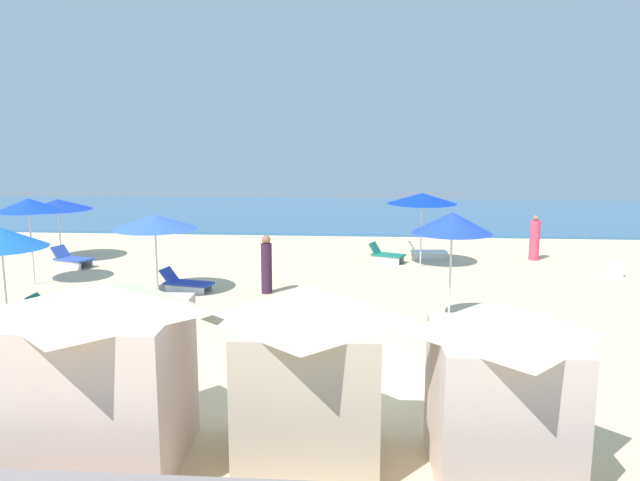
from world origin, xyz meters
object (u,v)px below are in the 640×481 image
Objects in this scene: umbrella_1 at (155,222)px; lounge_chair_4_0 at (71,259)px; lounge_chair_2_0 at (386,255)px; lounge_chair_2_1 at (426,252)px; beachgoer_2 at (535,239)px; lounge_chair_3_0 at (58,311)px; umbrella_4 at (58,204)px; cabana_0 at (104,372)px; umbrella_0 at (28,205)px; cabana_2 at (501,387)px; cooler_box_0 at (615,269)px; umbrella_3 at (1,238)px; umbrella_2 at (422,198)px; lounge_chair_1_0 at (185,283)px; umbrella_5 at (452,223)px; cabana_1 at (308,370)px; beachgoer_1 at (267,266)px.

umbrella_1 reaches higher than lounge_chair_4_0.
lounge_chair_2_0 is 0.90× the size of lounge_chair_4_0.
lounge_chair_2_1 is 0.89× the size of beachgoer_2.
umbrella_4 is at bearing 26.35° from lounge_chair_3_0.
umbrella_0 is (-6.45, 10.02, 1.08)m from cabana_0.
lounge_chair_2_0 is at bearing 93.04° from cabana_2.
cabana_0 is at bearing 133.82° from cooler_box_0.
lounge_chair_2_1 is (12.26, 4.71, -2.19)m from umbrella_0.
cabana_0 is at bearing -51.05° from umbrella_3.
lounge_chair_3_0 is at bearing -143.56° from umbrella_2.
umbrella_0 reaches higher than cooler_box_0.
lounge_chair_2_0 is 0.58× the size of umbrella_3.
lounge_chair_1_0 is 1.09× the size of lounge_chair_3_0.
lounge_chair_1_0 is at bearing 158.50° from umbrella_5.
lounge_chair_2_0 reaches higher than lounge_chair_2_1.
lounge_chair_1_0 is 0.58× the size of umbrella_5.
umbrella_2 is at bearing 28.89° from umbrella_1.
beachgoer_2 is at bearing 4.15° from umbrella_4.
beachgoer_2 reaches higher than cooler_box_0.
beachgoer_2 reaches higher than lounge_chair_1_0.
lounge_chair_2_1 is (2.98, 14.39, -1.08)m from cabana_1.
lounge_chair_2_0 is at bearing 49.44° from beachgoer_1.
lounge_chair_1_0 is at bearing -102.47° from lounge_chair_4_0.
umbrella_3 is at bearing -73.88° from umbrella_4.
umbrella_2 is 1.10× the size of umbrella_3.
umbrella_5 reaches higher than beachgoer_2.
umbrella_5 reaches higher than umbrella_0.
umbrella_2 is 1.89× the size of lounge_chair_2_0.
cabana_2 reaches higher than lounge_chair_3_0.
umbrella_4 is 19.10m from cooler_box_0.
cabana_2 is 0.95× the size of umbrella_2.
cabana_0 is 1.03× the size of cabana_1.
cabana_1 is at bearing 163.22° from lounge_chair_2_1.
beachgoer_1 reaches higher than cooler_box_0.
beachgoer_1 is at bearing -56.16° from lounge_chair_3_0.
umbrella_0 reaches higher than cabana_2.
umbrella_3 is at bearing -179.07° from umbrella_5.
beachgoer_1 is 11.27m from cooler_box_0.
umbrella_2 is 1.71× the size of lounge_chair_4_0.
cabana_2 is 1.03× the size of umbrella_1.
lounge_chair_1_0 is at bearing 149.40° from lounge_chair_2_0.
umbrella_1 is (-5.13, 8.76, 0.78)m from cabana_1.
umbrella_0 reaches higher than beachgoer_1.
umbrella_1 is 8.90m from umbrella_2.
lounge_chair_2_1 is 0.63× the size of umbrella_3.
cabana_0 is 1.97× the size of lounge_chair_2_0.
umbrella_5 is 1.70× the size of beachgoer_2.
cabana_0 is at bearing -75.87° from umbrella_1.
lounge_chair_4_0 is (-4.13, 3.35, -1.83)m from umbrella_1.
umbrella_3 is at bearing 143.28° from lounge_chair_1_0.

